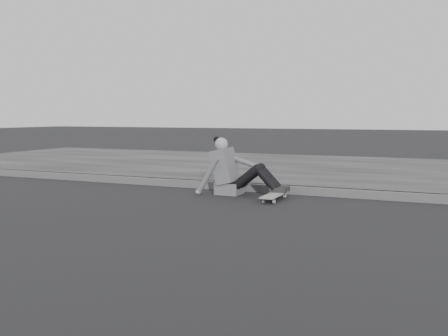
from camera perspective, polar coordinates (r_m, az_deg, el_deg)
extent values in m
cylinder|color=#9E9E98|center=(6.89, 4.54, -3.75)|extent=(0.03, 0.05, 0.05)
cylinder|color=#9E9E98|center=(6.84, 5.74, -3.83)|extent=(0.03, 0.05, 0.05)
cylinder|color=#9E9E98|center=(7.37, 5.84, -3.11)|extent=(0.03, 0.05, 0.05)
cylinder|color=#9E9E98|center=(7.33, 6.96, -3.18)|extent=(0.03, 0.05, 0.05)
cube|color=#333336|center=(6.86, 5.14, -3.56)|extent=(0.16, 0.04, 0.03)
cube|color=#333336|center=(7.35, 6.40, -2.93)|extent=(0.16, 0.04, 0.03)
cube|color=gray|center=(7.10, 5.80, -3.04)|extent=(0.20, 0.78, 0.02)
cube|color=#57575A|center=(7.60, 0.60, -2.33)|extent=(0.36, 0.34, 0.18)
cube|color=#57575A|center=(7.59, 0.11, 0.24)|extent=(0.37, 0.40, 0.57)
cube|color=#57575A|center=(7.63, -0.79, 1.18)|extent=(0.14, 0.30, 0.20)
cylinder|color=#949494|center=(7.58, -0.23, 2.06)|extent=(0.09, 0.09, 0.08)
sphere|color=#949494|center=(7.58, -0.30, 2.74)|extent=(0.20, 0.20, 0.20)
sphere|color=black|center=(7.63, -0.87, 3.29)|extent=(0.09, 0.09, 0.09)
cylinder|color=black|center=(7.38, 2.59, -1.06)|extent=(0.43, 0.13, 0.39)
cylinder|color=black|center=(7.54, 3.07, -0.91)|extent=(0.43, 0.13, 0.39)
cylinder|color=black|center=(7.28, 4.80, -1.21)|extent=(0.35, 0.11, 0.36)
cylinder|color=black|center=(7.45, 5.24, -1.05)|extent=(0.35, 0.11, 0.36)
sphere|color=black|center=(7.30, 3.81, -0.07)|extent=(0.13, 0.13, 0.13)
sphere|color=black|center=(7.47, 4.27, 0.06)|extent=(0.13, 0.13, 0.13)
cube|color=#252525|center=(7.24, 6.18, -2.51)|extent=(0.24, 0.08, 0.07)
cube|color=#252525|center=(7.41, 6.59, -2.32)|extent=(0.24, 0.08, 0.07)
cylinder|color=#57575A|center=(7.49, -1.93, -0.91)|extent=(0.38, 0.08, 0.58)
sphere|color=#949494|center=(7.58, -2.98, -2.74)|extent=(0.08, 0.08, 0.08)
cylinder|color=#57575A|center=(7.64, 2.24, 0.73)|extent=(0.48, 0.08, 0.21)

